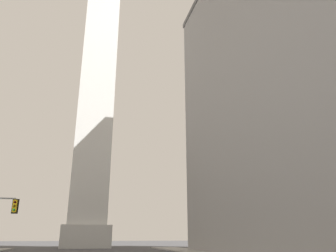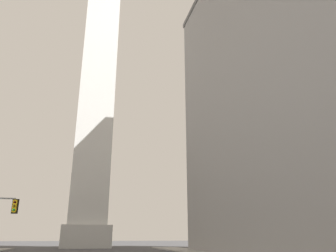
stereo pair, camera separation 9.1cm
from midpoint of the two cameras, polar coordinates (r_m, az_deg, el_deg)
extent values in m
cube|color=silver|center=(68.16, -14.19, -18.17)|extent=(9.16, 9.16, 4.11)
cube|color=silver|center=(74.66, -12.34, 5.73)|extent=(7.32, 7.32, 56.54)
cube|color=#E5B20F|center=(33.66, -25.19, -12.51)|extent=(0.35, 0.35, 1.10)
cube|color=black|center=(33.84, -25.13, -12.54)|extent=(0.58, 0.06, 1.32)
sphere|color=#410907|center=(33.51, -25.18, -11.90)|extent=(0.22, 0.22, 0.22)
sphere|color=#483506|center=(33.48, -25.26, -12.47)|extent=(0.22, 0.22, 0.22)
sphere|color=green|center=(33.45, -25.34, -13.05)|extent=(0.22, 0.22, 0.22)
camera|label=1|loc=(0.05, -90.06, 0.02)|focal=35.00mm
camera|label=2|loc=(0.05, 89.94, -0.02)|focal=35.00mm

